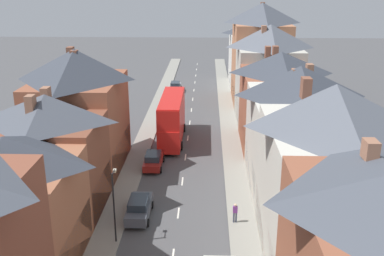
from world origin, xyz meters
TOP-DOWN VIEW (x-y plane):
  - pavement_left at (-5.10, 38.00)m, footprint 2.20×104.00m
  - pavement_right at (5.10, 38.00)m, footprint 2.20×104.00m
  - centre_line_dashes at (0.00, 36.00)m, footprint 0.14×97.80m
  - terrace_row_left at (-10.18, 10.63)m, footprint 8.00×43.69m
  - terrace_row_right at (10.18, 30.50)m, footprint 8.00×80.46m
  - double_decker_bus_lead at (-1.81, 35.07)m, footprint 2.74×10.80m
  - car_near_blue at (-3.10, 17.25)m, footprint 1.90×4.58m
  - car_parked_left_a at (-3.10, 27.19)m, footprint 1.90×4.39m
  - car_parked_right_a at (-3.10, 59.10)m, footprint 1.90×4.48m
  - car_mid_black at (-3.10, 50.57)m, footprint 1.90×4.40m
  - pedestrian_mid_left at (4.52, 16.48)m, footprint 0.36×0.22m
  - street_lamp at (-4.25, 13.66)m, footprint 0.20×1.12m

SIDE VIEW (x-z plane):
  - centre_line_dashes at x=0.00m, z-range 0.00..0.01m
  - pavement_left at x=-5.10m, z-range 0.00..0.14m
  - pavement_right at x=5.10m, z-range 0.00..0.14m
  - car_parked_left_a at x=-3.10m, z-range 0.01..1.60m
  - car_mid_black at x=-3.10m, z-range 0.01..1.60m
  - car_parked_right_a at x=-3.10m, z-range 0.01..1.64m
  - car_near_blue at x=-3.10m, z-range 0.01..1.71m
  - pedestrian_mid_left at x=4.52m, z-range 0.23..1.84m
  - double_decker_bus_lead at x=-1.81m, z-range 0.17..5.47m
  - street_lamp at x=-4.25m, z-range 0.49..5.99m
  - terrace_row_left at x=-10.18m, z-range -0.61..11.37m
  - terrace_row_right at x=10.18m, z-range -1.46..13.34m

